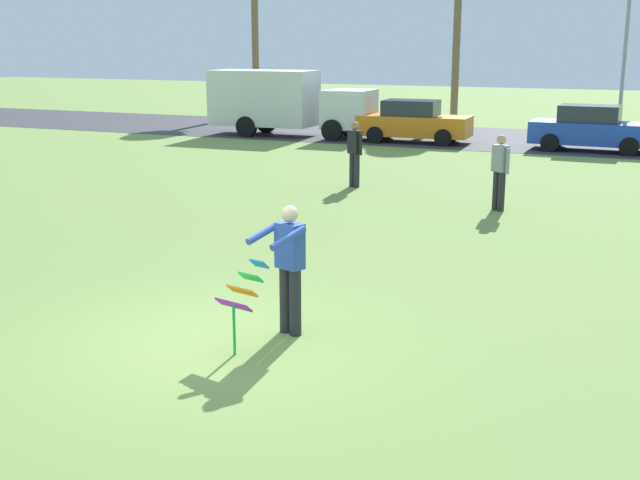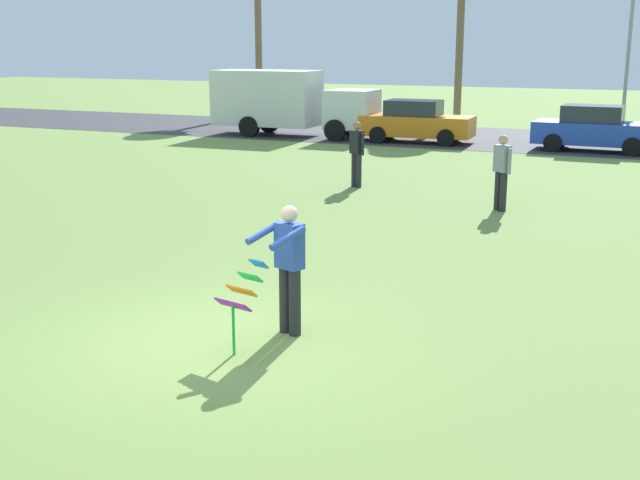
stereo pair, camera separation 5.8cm
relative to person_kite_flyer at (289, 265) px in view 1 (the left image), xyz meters
name	(u,v)px [view 1 (the left image)]	position (x,y,z in m)	size (l,w,h in m)	color
ground_plane	(225,338)	(-0.70, -0.50, -0.95)	(120.00, 120.00, 0.00)	olive
road_strip	(523,140)	(-0.70, 23.10, -0.95)	(120.00, 8.00, 0.01)	#38383D
person_kite_flyer	(289,265)	(0.00, 0.00, 0.00)	(0.70, 0.76, 1.73)	#26262B
kite_held	(242,294)	(-0.27, -0.77, -0.20)	(0.53, 0.70, 1.12)	blue
parked_truck_white_box	(282,101)	(-9.99, 20.70, 0.46)	(6.74, 2.21, 2.62)	silver
parked_car_orange	(414,122)	(-4.47, 20.70, -0.18)	(4.26, 1.95, 1.60)	orange
parked_car_blue	(592,129)	(2.00, 20.70, -0.18)	(4.26, 1.96, 1.60)	#2347B7
streetlight_pole	(627,35)	(2.49, 28.41, 3.05)	(0.24, 1.65, 7.00)	#9E9EA3
person_walker_near	(500,170)	(0.99, 9.15, -0.02)	(0.47, 0.40, 1.73)	#26262B
person_walker_far	(355,152)	(-3.12, 10.73, -0.02)	(0.50, 0.37, 1.73)	#26262B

